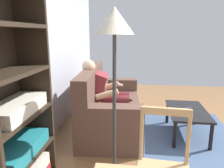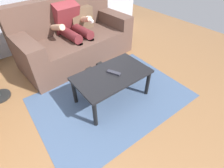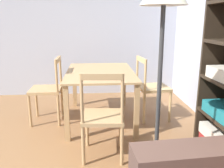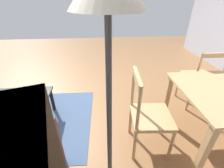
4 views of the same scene
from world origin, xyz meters
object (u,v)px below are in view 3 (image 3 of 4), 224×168
at_px(dining_chair_by_doorway, 48,90).
at_px(dining_table, 100,78).
at_px(floor_lamp, 163,10).
at_px(dining_chair_near_wall, 151,88).
at_px(dining_chair_facing_couch, 103,117).

bearing_deg(dining_chair_by_doorway, dining_table, 90.01).
bearing_deg(floor_lamp, dining_table, -163.15).
xyz_separation_m(dining_table, dining_chair_near_wall, (0.00, 0.74, -0.16)).
height_order(dining_chair_near_wall, dining_chair_facing_couch, dining_chair_facing_couch).
height_order(dining_chair_by_doorway, floor_lamp, floor_lamp).
relative_size(dining_table, dining_chair_near_wall, 1.49).
bearing_deg(dining_table, dining_chair_near_wall, 89.75).
distance_m(dining_chair_near_wall, dining_chair_facing_couch, 1.25).
distance_m(dining_table, dining_chair_by_doorway, 0.75).
xyz_separation_m(dining_chair_facing_couch, dining_chair_by_doorway, (-1.01, -0.73, 0.02)).
bearing_deg(dining_chair_facing_couch, floor_lamp, 44.65).
xyz_separation_m(dining_table, dining_chair_by_doorway, (0.00, -0.74, -0.15)).
xyz_separation_m(dining_chair_near_wall, floor_lamp, (1.45, -0.29, 1.01)).
xyz_separation_m(dining_table, dining_chair_facing_couch, (1.01, -0.00, -0.17)).
xyz_separation_m(dining_chair_near_wall, dining_chair_by_doorway, (-0.00, -1.47, 0.00)).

